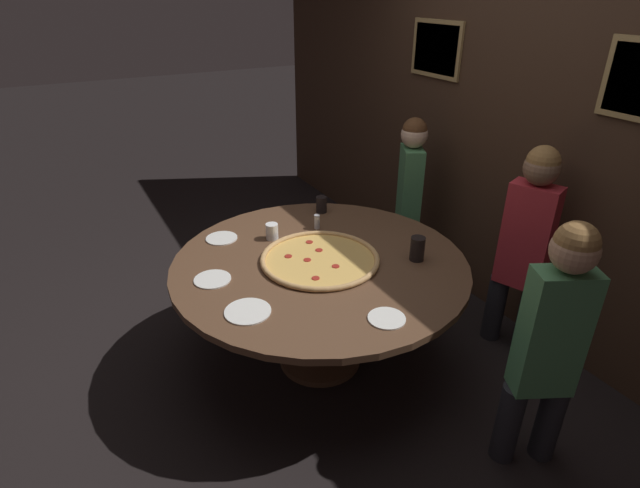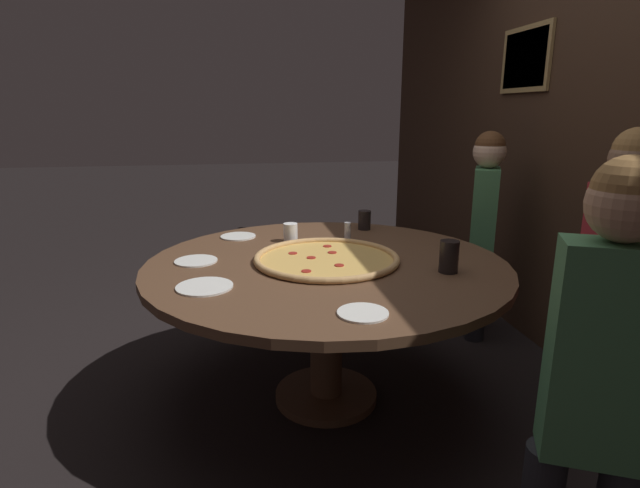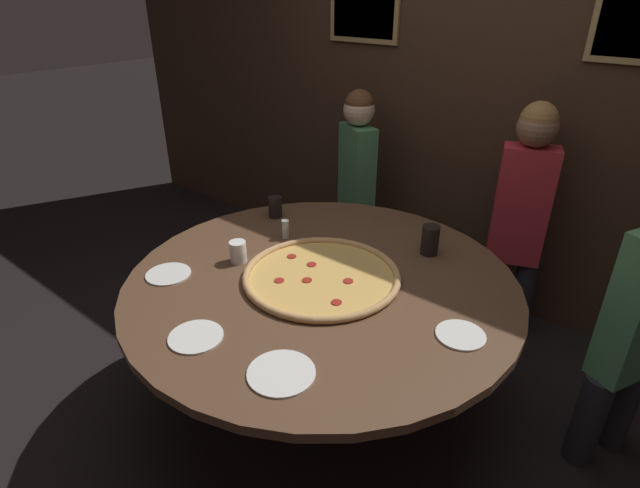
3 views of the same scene
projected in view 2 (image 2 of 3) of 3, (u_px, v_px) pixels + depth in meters
name	position (u px, v px, depth m)	size (l,w,h in m)	color
ground_plane	(326.00, 398.00, 2.58)	(24.00, 24.00, 0.00)	black
back_wall	(614.00, 138.00, 2.49)	(6.40, 0.08, 2.60)	#3D281C
dining_table	(326.00, 284.00, 2.42)	(1.73, 1.73, 0.74)	brown
giant_pizza	(326.00, 258.00, 2.39)	(0.70, 0.70, 0.03)	#EAB75B
drink_cup_by_shaker	(449.00, 257.00, 2.21)	(0.09, 0.09, 0.14)	black
drink_cup_near_right	(364.00, 220.00, 3.01)	(0.08, 0.08, 0.12)	black
drink_cup_centre_back	(290.00, 233.00, 2.73)	(0.08, 0.08, 0.10)	white
white_plate_left_side	(363.00, 313.00, 1.77)	(0.18, 0.18, 0.01)	white
white_plate_far_back	(238.00, 236.00, 2.84)	(0.20, 0.20, 0.01)	white
white_plate_right_side	(196.00, 261.00, 2.38)	(0.20, 0.20, 0.01)	white
white_plate_beside_cup	(205.00, 287.00, 2.03)	(0.23, 0.23, 0.01)	white
condiment_shaker	(348.00, 231.00, 2.78)	(0.04, 0.04, 0.10)	silver
diner_far_left	(483.00, 223.00, 3.15)	(0.35, 0.26, 1.32)	#232328
diner_far_right	(601.00, 364.00, 1.39)	(0.26, 0.35, 1.33)	#232328
diner_centre_back	(618.00, 268.00, 2.15)	(0.36, 0.24, 1.38)	#232328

